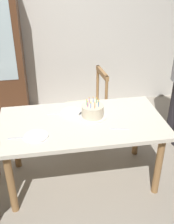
# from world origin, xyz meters

# --- Properties ---
(ground) EXTENTS (6.40, 6.40, 0.00)m
(ground) POSITION_xyz_m (0.00, 0.00, 0.00)
(ground) COLOR #9E9384
(back_wall) EXTENTS (6.40, 0.10, 2.60)m
(back_wall) POSITION_xyz_m (0.00, 1.85, 1.30)
(back_wall) COLOR beige
(back_wall) RESTS_ON ground
(dining_table) EXTENTS (1.62, 0.85, 0.73)m
(dining_table) POSITION_xyz_m (0.00, 0.00, 0.64)
(dining_table) COLOR silver
(dining_table) RESTS_ON ground
(birthday_cake) EXTENTS (0.28, 0.28, 0.20)m
(birthday_cake) POSITION_xyz_m (0.12, 0.07, 0.80)
(birthday_cake) COLOR silver
(birthday_cake) RESTS_ON dining_table
(plate_near_celebrant) EXTENTS (0.22, 0.22, 0.01)m
(plate_near_celebrant) POSITION_xyz_m (-0.45, -0.19, 0.74)
(plate_near_celebrant) COLOR white
(plate_near_celebrant) RESTS_ON dining_table
(plate_far_side) EXTENTS (0.22, 0.22, 0.01)m
(plate_far_side) POSITION_xyz_m (-0.08, 0.19, 0.74)
(plate_far_side) COLOR white
(plate_far_side) RESTS_ON dining_table
(fork_near_celebrant) EXTENTS (0.18, 0.02, 0.01)m
(fork_near_celebrant) POSITION_xyz_m (-0.61, -0.19, 0.74)
(fork_near_celebrant) COLOR silver
(fork_near_celebrant) RESTS_ON dining_table
(fork_far_side) EXTENTS (0.18, 0.02, 0.01)m
(fork_far_side) POSITION_xyz_m (-0.24, 0.19, 0.74)
(fork_far_side) COLOR silver
(fork_far_side) RESTS_ON dining_table
(fork_near_guest) EXTENTS (0.18, 0.06, 0.01)m
(fork_near_guest) POSITION_xyz_m (0.33, -0.20, 0.74)
(fork_near_guest) COLOR silver
(fork_near_guest) RESTS_ON dining_table
(chair_spindle_back) EXTENTS (0.48, 0.48, 0.95)m
(chair_spindle_back) POSITION_xyz_m (0.20, 0.75, 0.46)
(chair_spindle_back) COLOR beige
(chair_spindle_back) RESTS_ON ground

